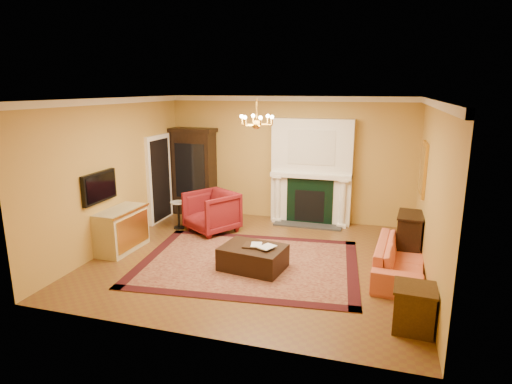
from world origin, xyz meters
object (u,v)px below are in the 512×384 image
at_px(wingback_armchair, 212,210).
at_px(commode, 121,230).
at_px(china_cabinet, 194,173).
at_px(pedestal_table, 179,213).
at_px(console_table, 409,237).
at_px(end_table, 414,309).
at_px(leather_ottoman, 253,257).
at_px(coral_sofa, 401,254).

height_order(wingback_armchair, commode, wingback_armchair).
bearing_deg(china_cabinet, pedestal_table, -80.11).
distance_m(china_cabinet, wingback_armchair, 1.66).
bearing_deg(console_table, wingback_armchair, -179.54).
bearing_deg(china_cabinet, wingback_armchair, -48.68).
bearing_deg(pedestal_table, china_cabinet, 96.79).
height_order(wingback_armchair, end_table, wingback_armchair).
bearing_deg(wingback_armchair, china_cabinet, 160.75).
xyz_separation_m(pedestal_table, console_table, (5.03, -0.33, 0.05)).
xyz_separation_m(end_table, leather_ottoman, (-2.65, 1.29, -0.08)).
distance_m(coral_sofa, leather_ottoman, 2.58).
bearing_deg(pedestal_table, coral_sofa, -14.29).
xyz_separation_m(china_cabinet, leather_ottoman, (2.47, -2.96, -0.83)).
relative_size(china_cabinet, console_table, 2.53).
xyz_separation_m(wingback_armchair, commode, (-1.30, -1.58, -0.08)).
bearing_deg(commode, end_table, -12.90).
relative_size(china_cabinet, wingback_armchair, 2.08).
relative_size(pedestal_table, end_table, 1.07).
relative_size(commode, console_table, 1.37).
relative_size(console_table, leather_ottoman, 0.76).
bearing_deg(leather_ottoman, china_cabinet, 138.39).
height_order(pedestal_table, coral_sofa, coral_sofa).
bearing_deg(wingback_armchair, leather_ottoman, -16.50).
bearing_deg(china_cabinet, console_table, -13.88).
height_order(coral_sofa, leather_ottoman, coral_sofa).
height_order(pedestal_table, console_table, console_table).
distance_m(china_cabinet, end_table, 6.70).
height_order(coral_sofa, end_table, coral_sofa).
bearing_deg(console_table, leather_ottoman, -147.82).
xyz_separation_m(commode, end_table, (5.45, -1.44, -0.13)).
relative_size(wingback_armchair, leather_ottoman, 0.92).
bearing_deg(coral_sofa, china_cabinet, 68.32).
bearing_deg(leather_ottoman, end_table, -17.45).
bearing_deg(pedestal_table, end_table, -31.14).
bearing_deg(coral_sofa, pedestal_table, 80.45).
relative_size(commode, coral_sofa, 0.56).
distance_m(wingback_armchair, leather_ottoman, 2.31).
xyz_separation_m(pedestal_table, coral_sofa, (4.85, -1.23, 0.02)).
distance_m(china_cabinet, pedestal_table, 1.43).
xyz_separation_m(wingback_armchair, end_table, (4.15, -3.02, -0.21)).
relative_size(end_table, console_table, 0.71).
bearing_deg(console_table, china_cabinet, 168.22).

